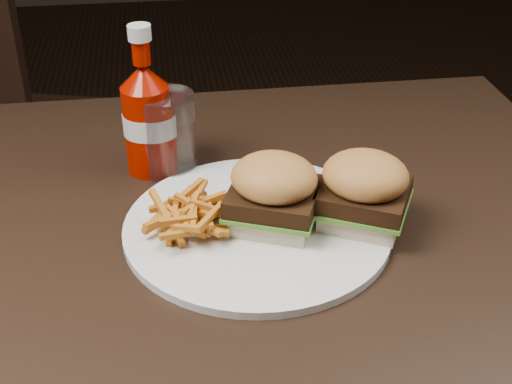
{
  "coord_description": "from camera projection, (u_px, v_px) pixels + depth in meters",
  "views": [
    {
      "loc": [
        0.01,
        -0.75,
        1.26
      ],
      "look_at": [
        0.12,
        -0.02,
        0.8
      ],
      "focal_mm": 50.0,
      "sensor_mm": 36.0,
      "label": 1
    }
  ],
  "objects": [
    {
      "name": "sandwich_half_b",
      "position": [
        362.0,
        214.0,
        0.88
      ],
      "size": [
        0.12,
        0.12,
        0.02
      ],
      "primitive_type": "cube",
      "rotation": [
        0.0,
        0.0,
        -0.48
      ],
      "color": "beige",
      "rests_on": "plate"
    },
    {
      "name": "tumbler",
      "position": [
        168.0,
        135.0,
        0.98
      ],
      "size": [
        0.1,
        0.1,
        0.12
      ],
      "primitive_type": "cylinder",
      "rotation": [
        0.0,
        0.0,
        -0.28
      ],
      "color": "white",
      "rests_on": "dining_table"
    },
    {
      "name": "sandwich_half_a",
      "position": [
        273.0,
        216.0,
        0.87
      ],
      "size": [
        0.12,
        0.12,
        0.02
      ],
      "primitive_type": "cube",
      "rotation": [
        0.0,
        0.0,
        -0.39
      ],
      "color": "beige",
      "rests_on": "plate"
    },
    {
      "name": "fries_pile",
      "position": [
        188.0,
        214.0,
        0.86
      ],
      "size": [
        0.12,
        0.12,
        0.04
      ],
      "primitive_type": null,
      "rotation": [
        0.0,
        0.0,
        0.38
      ],
      "color": "#C1630E",
      "rests_on": "plate"
    },
    {
      "name": "ketchup_bottle",
      "position": [
        148.0,
        131.0,
        0.98
      ],
      "size": [
        0.07,
        0.07,
        0.13
      ],
      "primitive_type": "cylinder",
      "rotation": [
        0.0,
        0.0,
        0.1
      ],
      "color": "#980D00",
      "rests_on": "dining_table"
    },
    {
      "name": "dining_table",
      "position": [
        163.0,
        237.0,
        0.91
      ],
      "size": [
        1.2,
        0.8,
        0.04
      ],
      "primitive_type": "cube",
      "color": "black",
      "rests_on": "ground"
    },
    {
      "name": "plate",
      "position": [
        257.0,
        227.0,
        0.88
      ],
      "size": [
        0.33,
        0.33,
        0.01
      ],
      "primitive_type": "cylinder",
      "color": "white",
      "rests_on": "dining_table"
    }
  ]
}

